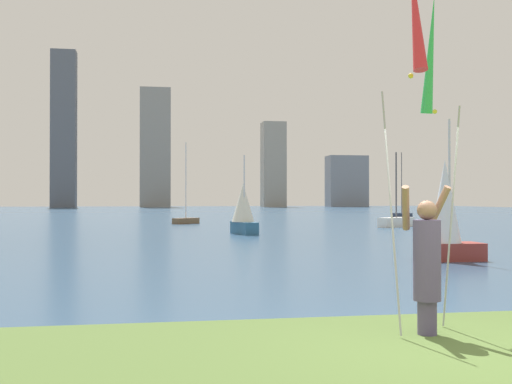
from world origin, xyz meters
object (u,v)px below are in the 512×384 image
Objects in this scene: kite_flag_right at (431,60)px; sailboat_2 at (402,214)px; sailboat_0 at (396,221)px; sailboat_3 at (446,216)px; kite_flag_left at (414,24)px; sailboat_1 at (186,219)px; person at (427,261)px; sailboat_4 at (243,210)px.

kite_flag_right is 45.90m from sailboat_2.
sailboat_0 reaches higher than sailboat_3.
sailboat_1 is (-0.68, 33.39, -3.29)m from kite_flag_left.
kite_flag_left is at bearing -111.92° from sailboat_0.
sailboat_2 is at bearing 67.38° from kite_flag_left.
kite_flag_right is 0.78× the size of sailboat_2.
kite_flag_right is at bearing -87.40° from sailboat_1.
sailboat_4 reaches higher than person.
kite_flag_right is 32.35m from sailboat_1.
sailboat_3 is (3.99, 7.54, -2.31)m from kite_flag_right.
kite_flag_right is 1.02× the size of sailboat_0.
sailboat_3 is (5.45, -24.63, 0.87)m from sailboat_1.
sailboat_4 is (0.49, 20.29, -2.35)m from kite_flag_right.
kite_flag_right is at bearing 70.63° from person.
kite_flag_left is 1.16× the size of sailboat_3.
sailboat_4 is at bearing 105.34° from sailboat_3.
kite_flag_left is 10.27m from sailboat_3.
sailboat_0 is 1.18× the size of sailboat_4.
sailboat_3 is at bearing 62.10° from kite_flag_right.
kite_flag_right is at bearing -117.90° from sailboat_3.
sailboat_1 is at bearing 102.48° from sailboat_3.
kite_flag_left is 0.78× the size of sailboat_2.
sailboat_4 is at bearing 86.62° from kite_flag_left.
person is 0.42× the size of kite_flag_right.
person is at bearing -119.61° from kite_flag_right.
sailboat_2 is (18.16, 43.59, -3.31)m from kite_flag_left.
kite_flag_right is 1.16× the size of sailboat_3.
sailboat_1 is 1.45× the size of sailboat_4.
kite_flag_left reaches higher than person.
sailboat_2 is (7.29, 16.58, -0.06)m from sailboat_0.
sailboat_3 reaches higher than sailboat_4.
person is 46.58m from sailboat_2.
sailboat_4 is at bearing -127.43° from sailboat_2.
kite_flag_right is 1.20× the size of sailboat_4.
kite_flag_right is (0.39, 0.69, 2.58)m from person.
kite_flag_left is 1.02× the size of sailboat_0.
sailboat_3 is (-6.10, -18.25, 0.83)m from sailboat_0.
sailboat_0 is (10.09, 25.79, -3.14)m from kite_flag_right.
kite_flag_left reaches higher than sailboat_0.
kite_flag_left is 29.30m from sailboat_0.
kite_flag_left is 47.34m from sailboat_2.
kite_flag_right is at bearing -91.38° from sailboat_4.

